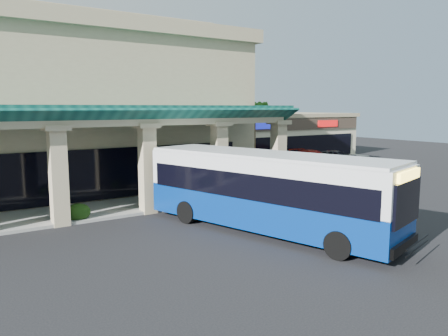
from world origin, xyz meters
TOP-DOWN VIEW (x-y plane):
  - ground at (0.00, 0.00)m, footprint 110.00×110.00m
  - main_building at (-8.00, 16.00)m, footprint 30.80×14.80m
  - arcade at (-8.00, 6.80)m, footprint 30.00×6.20m
  - strip_mall at (18.00, 24.00)m, footprint 22.50×12.50m
  - palm_0 at (8.50, 11.00)m, footprint 2.40×2.40m
  - palm_1 at (9.50, 14.00)m, footprint 2.40×2.40m
  - broadleaf_tree at (7.50, 19.00)m, footprint 2.60×2.60m
  - transit_bus at (-0.03, -1.00)m, footprint 6.30×13.04m
  - pedestrian at (9.06, -0.82)m, footprint 0.51×0.72m
  - car_silver at (10.83, 14.51)m, footprint 3.82×5.31m
  - car_white at (14.94, 13.51)m, footprint 2.95×4.70m
  - car_red at (17.45, 13.48)m, footprint 2.65×5.51m
  - car_gray at (21.16, 13.84)m, footprint 3.88×5.17m

SIDE VIEW (x-z plane):
  - ground at x=0.00m, z-range 0.00..0.00m
  - car_gray at x=21.16m, z-range 0.00..1.30m
  - car_white at x=14.94m, z-range 0.00..1.46m
  - car_red at x=17.45m, z-range 0.00..1.55m
  - car_silver at x=10.83m, z-range 0.00..1.68m
  - pedestrian at x=9.06m, z-range 0.00..1.86m
  - transit_bus at x=-0.03m, z-range 0.00..3.55m
  - broadleaf_tree at x=7.50m, z-range 0.00..4.81m
  - strip_mall at x=18.00m, z-range 0.00..4.90m
  - arcade at x=-8.00m, z-range 0.00..5.70m
  - palm_1 at x=9.50m, z-range 0.00..5.80m
  - palm_0 at x=8.50m, z-range 0.00..6.60m
  - main_building at x=-8.00m, z-range 0.00..11.35m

